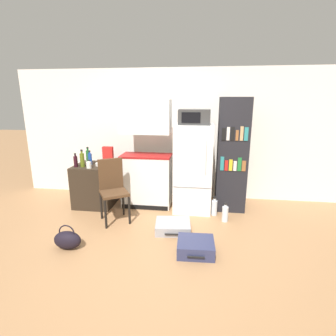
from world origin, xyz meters
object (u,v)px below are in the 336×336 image
at_px(bottle_green_tall, 88,156).
at_px(bottle_blue_soda, 90,159).
at_px(bookshelf, 232,156).
at_px(chair, 112,185).
at_px(bottle_clear_short, 87,158).
at_px(bottle_milk_white, 89,165).
at_px(water_bottle_front, 214,207).
at_px(bottle_wine_dark, 76,161).
at_px(suitcase_large_flat, 173,226).
at_px(water_bottle_middle, 225,214).
at_px(microwave, 194,117).
at_px(side_table, 95,185).
at_px(refrigerator, 193,168).
at_px(suitcase_small_flat, 196,247).
at_px(cereal_box, 108,155).
at_px(handbag, 67,240).
at_px(bottle_olive_oil, 82,160).
at_px(kitchen_hutch, 146,160).
at_px(bowl, 101,164).

height_order(bottle_green_tall, bottle_blue_soda, bottle_green_tall).
bearing_deg(bookshelf, chair, -160.21).
xyz_separation_m(bottle_green_tall, bottle_clear_short, (-0.07, 0.11, -0.06)).
height_order(bottle_milk_white, water_bottle_front, bottle_milk_white).
bearing_deg(bottle_clear_short, chair, -45.65).
distance_m(bottle_wine_dark, water_bottle_front, 2.49).
height_order(suitcase_large_flat, water_bottle_middle, water_bottle_middle).
relative_size(chair, water_bottle_front, 3.03).
height_order(microwave, water_bottle_front, microwave).
height_order(side_table, refrigerator, refrigerator).
bearing_deg(refrigerator, water_bottle_front, -27.91).
height_order(bottle_clear_short, suitcase_small_flat, bottle_clear_short).
bearing_deg(cereal_box, bottle_wine_dark, -140.75).
relative_size(refrigerator, water_bottle_middle, 4.77).
height_order(suitcase_large_flat, handbag, handbag).
distance_m(bottle_green_tall, suitcase_small_flat, 2.61).
relative_size(cereal_box, water_bottle_front, 0.92).
bearing_deg(handbag, bottle_clear_short, 104.58).
distance_m(bottle_clear_short, bottle_blue_soda, 0.26).
relative_size(bottle_olive_oil, chair, 0.31).
relative_size(bottle_clear_short, water_bottle_middle, 0.50).
height_order(bookshelf, bottle_clear_short, bookshelf).
relative_size(kitchen_hutch, bowl, 10.83).
bearing_deg(microwave, bookshelf, 9.85).
relative_size(suitcase_small_flat, water_bottle_middle, 1.53).
distance_m(bottle_clear_short, bowl, 0.43).
bearing_deg(bottle_clear_short, handbag, -75.42).
bearing_deg(bottle_milk_white, microwave, 8.20).
bearing_deg(refrigerator, bowl, -178.25).
height_order(side_table, bottle_green_tall, bottle_green_tall).
bearing_deg(bottle_green_tall, kitchen_hutch, -0.28).
height_order(bookshelf, suitcase_large_flat, bookshelf).
bearing_deg(bottle_green_tall, bottle_blue_soda, -51.94).
bearing_deg(kitchen_hutch, bottle_wine_dark, -166.70).
relative_size(bottle_clear_short, cereal_box, 0.52).
xyz_separation_m(cereal_box, water_bottle_front, (1.94, -0.36, -0.77)).
height_order(microwave, chair, microwave).
bearing_deg(chair, water_bottle_front, -18.94).
xyz_separation_m(microwave, bottle_clear_short, (-1.98, 0.19, -0.79)).
bearing_deg(bottle_blue_soda, water_bottle_middle, -9.47).
xyz_separation_m(bottle_wine_dark, bottle_olive_oil, (0.11, 0.02, 0.03)).
distance_m(handbag, water_bottle_front, 2.31).
relative_size(microwave, bottle_green_tall, 1.69).
distance_m(cereal_box, water_bottle_front, 2.11).
xyz_separation_m(kitchen_hutch, water_bottle_middle, (1.37, -0.49, -0.72)).
distance_m(bottle_wine_dark, bowl, 0.42).
bearing_deg(bowl, kitchen_hutch, 9.04).
distance_m(kitchen_hutch, bottle_clear_short, 1.16).
distance_m(side_table, cereal_box, 0.59).
height_order(bookshelf, water_bottle_front, bookshelf).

